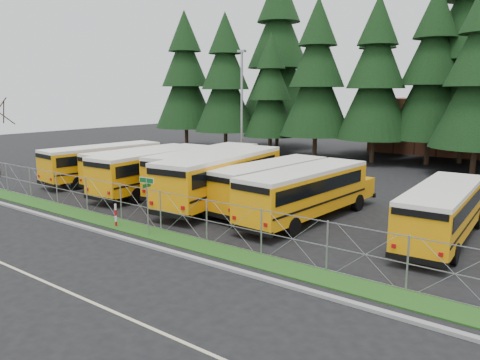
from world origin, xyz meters
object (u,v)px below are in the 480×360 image
object	(u,v)px
bus_2	(158,171)
bus_5	(273,185)
bus_6	(309,194)
striped_bollard	(116,216)
street_sign	(147,194)
bus_0	(107,164)
bus_4	(225,179)
light_standard	(242,107)
bus_east	(443,214)
bus_1	(144,167)
bus_3	(209,172)

from	to	relation	value
bus_2	bus_5	size ratio (longest dim) A/B	1.07
bus_6	striped_bollard	bearing A→B (deg)	-131.30
bus_5	street_sign	distance (m)	8.34
bus_6	bus_0	bearing A→B (deg)	-177.65
bus_2	striped_bollard	size ratio (longest dim) A/B	9.20
bus_4	light_standard	bearing A→B (deg)	116.06
bus_4	bus_east	world-z (taller)	bus_4
street_sign	bus_east	bearing A→B (deg)	33.53
bus_1	bus_5	distance (m)	11.39
bus_0	bus_2	size ratio (longest dim) A/B	0.96
bus_0	bus_2	world-z (taller)	bus_2
bus_2	bus_3	size ratio (longest dim) A/B	0.96
bus_3	light_standard	distance (m)	10.40
bus_1	bus_3	bearing A→B (deg)	8.03
bus_0	bus_east	size ratio (longest dim) A/B	1.06
bus_5	light_standard	size ratio (longest dim) A/B	1.02
bus_5	bus_1	bearing A→B (deg)	-177.37
bus_0	bus_5	xyz separation A→B (m)	(14.52, 0.65, -0.03)
bus_0	street_sign	size ratio (longest dim) A/B	3.76
bus_3	bus_5	size ratio (longest dim) A/B	1.11
bus_5	bus_2	bearing A→B (deg)	-169.21
bus_0	light_standard	size ratio (longest dim) A/B	1.04
bus_0	striped_bollard	xyz separation A→B (m)	(10.37, -7.46, -0.79)
bus_5	street_sign	size ratio (longest dim) A/B	3.68
bus_1	bus_2	size ratio (longest dim) A/B	0.92
bus_5	bus_3	bearing A→B (deg)	176.31
striped_bollard	bus_2	bearing A→B (deg)	122.10
bus_east	bus_3	bearing A→B (deg)	172.19
bus_4	striped_bollard	size ratio (longest dim) A/B	9.94
bus_0	light_standard	bearing A→B (deg)	69.06
bus_1	street_sign	world-z (taller)	street_sign
bus_5	bus_east	world-z (taller)	bus_5
striped_bollard	light_standard	world-z (taller)	light_standard
bus_1	bus_5	size ratio (longest dim) A/B	0.98
bus_3	bus_1	bearing A→B (deg)	178.38
striped_bollard	bus_0	bearing A→B (deg)	144.26
bus_5	bus_east	distance (m)	9.59
bus_1	bus_3	distance (m)	5.83
bus_3	bus_0	bearing A→B (deg)	-177.76
bus_4	bus_6	bearing A→B (deg)	-7.00
bus_0	striped_bollard	distance (m)	12.80
street_sign	striped_bollard	world-z (taller)	street_sign
bus_3	light_standard	size ratio (longest dim) A/B	1.13
bus_2	bus_east	bearing A→B (deg)	-2.08
bus_4	striped_bollard	distance (m)	7.36
street_sign	light_standard	world-z (taller)	light_standard
bus_5	bus_6	bearing A→B (deg)	-15.69
bus_2	street_sign	xyz separation A→B (m)	(6.84, -7.07, 0.59)
bus_2	bus_4	world-z (taller)	bus_4
bus_1	bus_east	distance (m)	20.97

